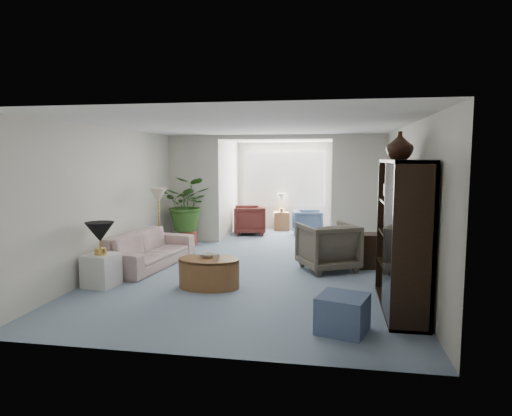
% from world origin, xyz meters
% --- Properties ---
extents(floor, '(6.00, 6.00, 0.00)m').
position_xyz_m(floor, '(0.00, 0.00, 0.00)').
color(floor, '#7A8EA2').
rests_on(floor, ground).
extents(sunroom_floor, '(2.60, 2.60, 0.00)m').
position_xyz_m(sunroom_floor, '(0.00, 4.10, 0.00)').
color(sunroom_floor, '#7A8EA2').
rests_on(sunroom_floor, ground).
extents(back_pier_left, '(1.20, 0.12, 2.50)m').
position_xyz_m(back_pier_left, '(-1.90, 3.00, 1.25)').
color(back_pier_left, silver).
rests_on(back_pier_left, ground).
extents(back_pier_right, '(1.20, 0.12, 2.50)m').
position_xyz_m(back_pier_right, '(1.90, 3.00, 1.25)').
color(back_pier_right, silver).
rests_on(back_pier_right, ground).
extents(back_header, '(2.60, 0.12, 0.10)m').
position_xyz_m(back_header, '(0.00, 3.00, 2.45)').
color(back_header, silver).
rests_on(back_header, back_pier_left).
extents(window_pane, '(2.20, 0.02, 1.50)m').
position_xyz_m(window_pane, '(0.00, 5.18, 1.40)').
color(window_pane, white).
extents(window_blinds, '(2.20, 0.02, 1.50)m').
position_xyz_m(window_blinds, '(0.00, 5.15, 1.40)').
color(window_blinds, white).
extents(framed_picture, '(0.04, 0.50, 0.40)m').
position_xyz_m(framed_picture, '(2.46, -0.10, 1.70)').
color(framed_picture, beige).
extents(sofa, '(1.11, 2.24, 0.63)m').
position_xyz_m(sofa, '(-1.98, 0.48, 0.31)').
color(sofa, '#C1B1A3').
rests_on(sofa, ground).
extents(end_table, '(0.51, 0.51, 0.50)m').
position_xyz_m(end_table, '(-2.18, -0.87, 0.25)').
color(end_table, silver).
rests_on(end_table, ground).
extents(table_lamp, '(0.44, 0.44, 0.30)m').
position_xyz_m(table_lamp, '(-2.18, -0.87, 0.85)').
color(table_lamp, black).
rests_on(table_lamp, end_table).
extents(floor_lamp, '(0.36, 0.36, 0.28)m').
position_xyz_m(floor_lamp, '(-2.07, 1.23, 1.25)').
color(floor_lamp, beige).
rests_on(floor_lamp, ground).
extents(coffee_table, '(1.20, 1.20, 0.45)m').
position_xyz_m(coffee_table, '(-0.52, -0.64, 0.23)').
color(coffee_table, brown).
rests_on(coffee_table, ground).
extents(coffee_bowl, '(0.30, 0.30, 0.06)m').
position_xyz_m(coffee_bowl, '(-0.57, -0.54, 0.48)').
color(coffee_bowl, beige).
rests_on(coffee_bowl, coffee_table).
extents(coffee_cup, '(0.13, 0.13, 0.09)m').
position_xyz_m(coffee_cup, '(-0.37, -0.74, 0.50)').
color(coffee_cup, beige).
rests_on(coffee_cup, coffee_table).
extents(wingback_chair, '(1.22, 1.23, 0.84)m').
position_xyz_m(wingback_chair, '(1.26, 0.76, 0.42)').
color(wingback_chair, '#615A4D').
rests_on(wingback_chair, ground).
extents(side_table_dark, '(0.56, 0.47, 0.62)m').
position_xyz_m(side_table_dark, '(1.96, 1.06, 0.31)').
color(side_table_dark, black).
rests_on(side_table_dark, ground).
extents(entertainment_cabinet, '(0.47, 1.76, 1.96)m').
position_xyz_m(entertainment_cabinet, '(2.23, -1.16, 0.98)').
color(entertainment_cabinet, black).
rests_on(entertainment_cabinet, ground).
extents(cabinet_urn, '(0.37, 0.37, 0.38)m').
position_xyz_m(cabinet_urn, '(2.23, -0.66, 2.15)').
color(cabinet_urn, black).
rests_on(cabinet_urn, entertainment_cabinet).
extents(ottoman, '(0.66, 0.66, 0.42)m').
position_xyz_m(ottoman, '(1.47, -2.09, 0.21)').
color(ottoman, slate).
rests_on(ottoman, ground).
extents(plant_pot, '(0.40, 0.40, 0.32)m').
position_xyz_m(plant_pot, '(-1.92, 2.58, 0.16)').
color(plant_pot, '#A84030').
rests_on(plant_pot, ground).
extents(house_plant, '(1.11, 0.97, 1.24)m').
position_xyz_m(house_plant, '(-1.92, 2.58, 0.94)').
color(house_plant, '#2F591E').
rests_on(house_plant, plant_pot).
extents(sunroom_chair_blue, '(0.83, 0.81, 0.66)m').
position_xyz_m(sunroom_chair_blue, '(0.71, 4.20, 0.33)').
color(sunroom_chair_blue, slate).
rests_on(sunroom_chair_blue, ground).
extents(sunroom_chair_maroon, '(0.94, 0.92, 0.74)m').
position_xyz_m(sunroom_chair_maroon, '(-0.79, 4.20, 0.37)').
color(sunroom_chair_maroon, '#56231D').
rests_on(sunroom_chair_maroon, ground).
extents(sunroom_table, '(0.46, 0.39, 0.50)m').
position_xyz_m(sunroom_table, '(-0.04, 4.95, 0.25)').
color(sunroom_table, brown).
rests_on(sunroom_table, ground).
extents(shelf_clutter, '(0.30, 1.18, 1.06)m').
position_xyz_m(shelf_clutter, '(2.18, -1.35, 1.24)').
color(shelf_clutter, '#322C27').
rests_on(shelf_clutter, entertainment_cabinet).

